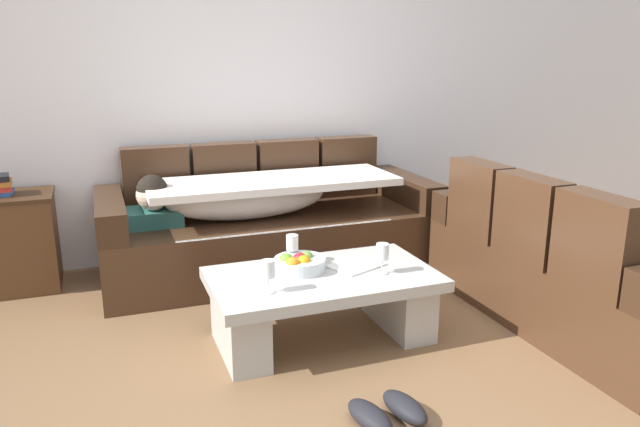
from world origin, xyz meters
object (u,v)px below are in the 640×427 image
object	(u,v)px
couch_along_wall	(265,225)
fruit_bowl	(299,263)
coffee_table	(323,299)
open_magazine	(356,265)
pair_of_shoes	(387,412)
couch_near_window	(576,265)
wine_glass_near_left	(268,270)
wine_glass_near_right	(382,253)
wine_glass_far_back	(292,244)

from	to	relation	value
couch_along_wall	fruit_bowl	bearing A→B (deg)	-95.82
coffee_table	fruit_bowl	distance (m)	0.23
open_magazine	pair_of_shoes	size ratio (longest dim) A/B	0.83
couch_near_window	coffee_table	world-z (taller)	couch_near_window
couch_along_wall	fruit_bowl	size ratio (longest dim) A/B	8.30
couch_near_window	wine_glass_near_left	world-z (taller)	couch_near_window
couch_along_wall	wine_glass_near_right	world-z (taller)	couch_along_wall
wine_glass_near_left	couch_along_wall	bearing A→B (deg)	75.22
couch_along_wall	wine_glass_far_back	world-z (taller)	couch_along_wall
coffee_table	fruit_bowl	xyz separation A→B (m)	(-0.10, 0.09, 0.18)
wine_glass_near_right	couch_near_window	bearing A→B (deg)	-7.76
coffee_table	pair_of_shoes	xyz separation A→B (m)	(-0.01, -0.81, -0.19)
wine_glass_near_left	open_magazine	distance (m)	0.60
fruit_bowl	pair_of_shoes	xyz separation A→B (m)	(0.09, -0.90, -0.38)
wine_glass_far_back	pair_of_shoes	world-z (taller)	wine_glass_far_back
wine_glass_near_right	wine_glass_far_back	distance (m)	0.51
couch_along_wall	couch_near_window	distance (m)	2.05
fruit_bowl	wine_glass_near_right	distance (m)	0.45
open_magazine	wine_glass_far_back	bearing A→B (deg)	130.31
wine_glass_near_right	couch_along_wall	bearing A→B (deg)	102.76
couch_near_window	wine_glass_near_right	xyz separation A→B (m)	(-1.17, 0.16, 0.16)
coffee_table	open_magazine	size ratio (longest dim) A/B	4.29
couch_near_window	open_magazine	distance (m)	1.29
couch_near_window	wine_glass_near_left	bearing A→B (deg)	86.27
wine_glass_near_left	wine_glass_near_right	size ratio (longest dim) A/B	1.00
wine_glass_near_left	wine_glass_far_back	bearing A→B (deg)	56.14
coffee_table	wine_glass_near_right	world-z (taller)	wine_glass_near_right
couch_along_wall	wine_glass_far_back	size ratio (longest dim) A/B	13.99
wine_glass_near_left	open_magazine	size ratio (longest dim) A/B	0.59
coffee_table	open_magazine	bearing A→B (deg)	12.68
couch_along_wall	open_magazine	distance (m)	1.15
couch_along_wall	wine_glass_far_back	bearing A→B (deg)	-96.45
fruit_bowl	pair_of_shoes	world-z (taller)	fruit_bowl
couch_along_wall	couch_near_window	world-z (taller)	same
fruit_bowl	wine_glass_near_right	xyz separation A→B (m)	(0.40, -0.19, 0.07)
coffee_table	wine_glass_near_left	bearing A→B (deg)	-157.02
wine_glass_near_left	wine_glass_far_back	distance (m)	0.43
couch_along_wall	couch_near_window	bearing A→B (deg)	-44.64
wine_glass_near_left	pair_of_shoes	world-z (taller)	wine_glass_near_left
fruit_bowl	wine_glass_near_left	world-z (taller)	wine_glass_near_left
couch_near_window	coffee_table	size ratio (longest dim) A/B	1.48
wine_glass_far_back	pair_of_shoes	distance (m)	1.12
couch_along_wall	coffee_table	world-z (taller)	couch_along_wall
couch_near_window	couch_along_wall	bearing A→B (deg)	45.36
coffee_table	wine_glass_near_right	size ratio (longest dim) A/B	7.23
fruit_bowl	open_magazine	bearing A→B (deg)	-7.43
couch_along_wall	open_magazine	xyz separation A→B (m)	(0.21, -1.13, 0.05)
wine_glass_far_back	open_magazine	xyz separation A→B (m)	(0.32, -0.16, -0.11)
couch_near_window	wine_glass_near_right	size ratio (longest dim) A/B	10.73
open_magazine	coffee_table	bearing A→B (deg)	170.57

